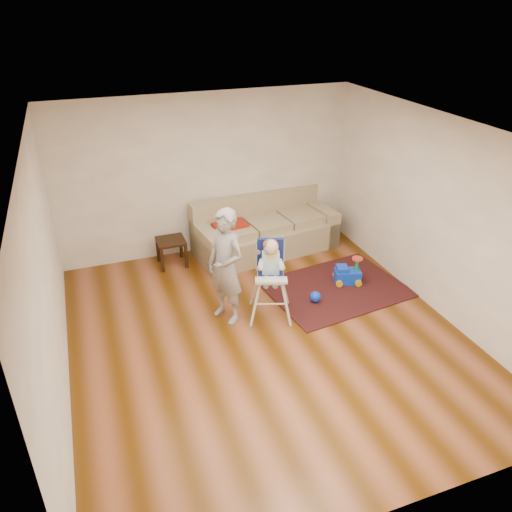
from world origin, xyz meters
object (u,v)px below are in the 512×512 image
object	(u,v)px
side_table	(172,252)
adult	(226,267)
sofa	(266,226)
high_chair	(270,280)
toy_ball	(315,297)
ride_on_toy	(348,270)

from	to	relation	value
side_table	adult	world-z (taller)	adult
sofa	high_chair	xyz separation A→B (m)	(-0.66, -1.86, 0.10)
high_chair	adult	world-z (taller)	adult
sofa	adult	bearing A→B (deg)	-133.06
toy_ball	adult	bearing A→B (deg)	176.43
toy_ball	adult	xyz separation A→B (m)	(-1.33, 0.08, 0.72)
side_table	high_chair	distance (m)	2.20
ride_on_toy	adult	size ratio (longest dim) A/B	0.26
sofa	ride_on_toy	distance (m)	1.69
ride_on_toy	high_chair	xyz separation A→B (m)	(-1.46, -0.39, 0.34)
toy_ball	adult	distance (m)	1.51
high_chair	adult	bearing A→B (deg)	-173.91
adult	sofa	bearing A→B (deg)	116.62
side_table	high_chair	world-z (taller)	high_chair
sofa	ride_on_toy	world-z (taller)	sofa
toy_ball	high_chair	xyz separation A→B (m)	(-0.74, -0.06, 0.47)
side_table	ride_on_toy	world-z (taller)	side_table
adult	side_table	bearing A→B (deg)	165.13
sofa	ride_on_toy	bearing A→B (deg)	-68.74
sofa	toy_ball	xyz separation A→B (m)	(0.08, -1.81, -0.37)
sofa	toy_ball	size ratio (longest dim) A/B	15.52
side_table	high_chair	xyz separation A→B (m)	(0.99, -1.94, 0.34)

